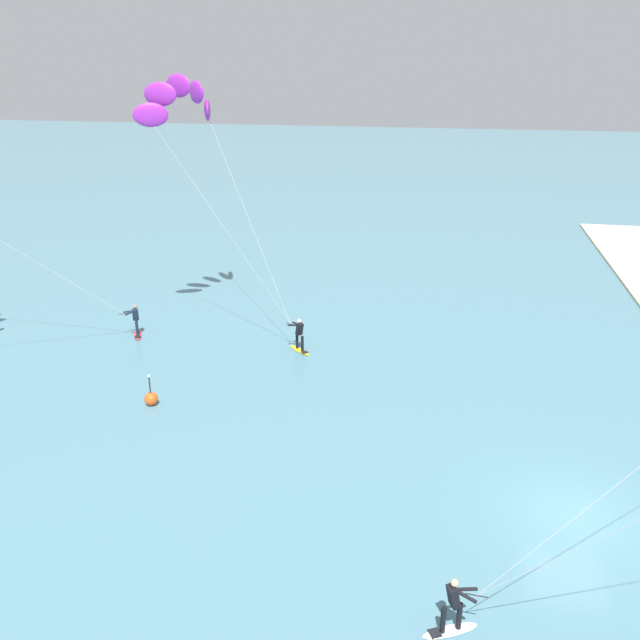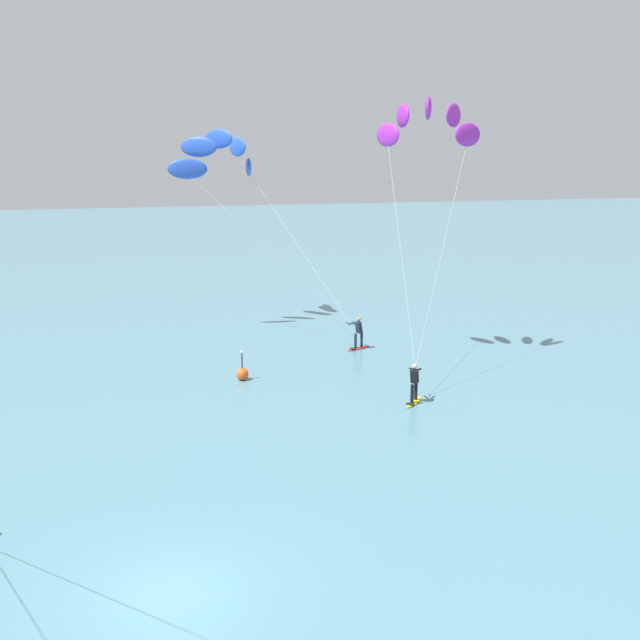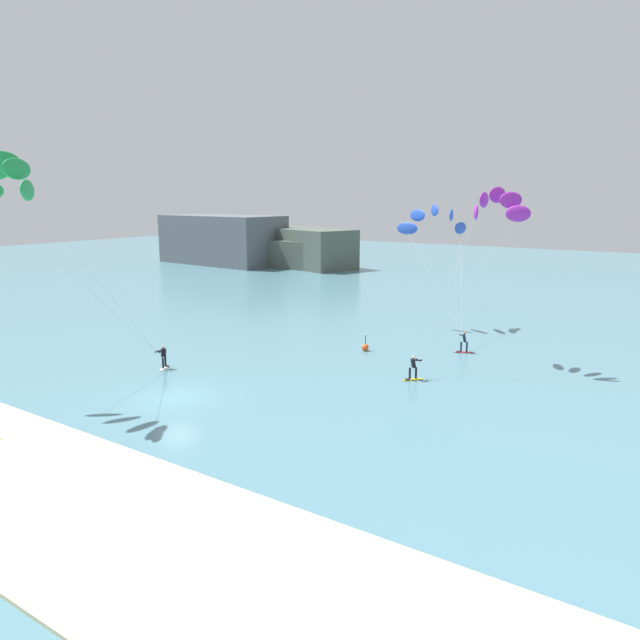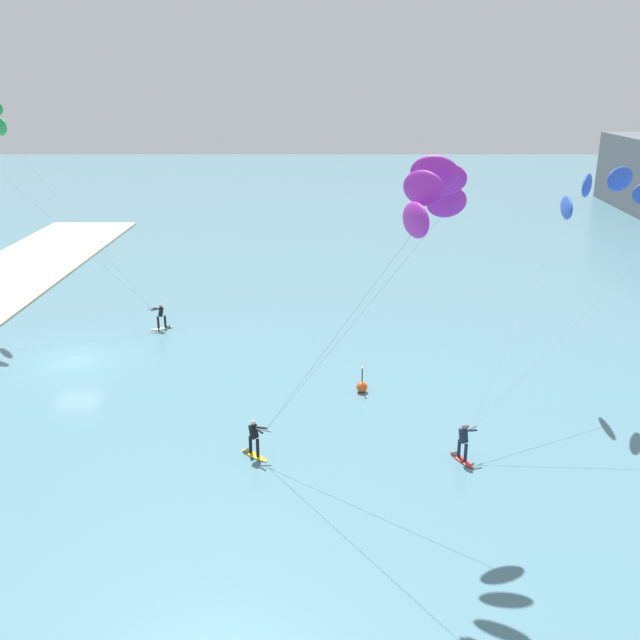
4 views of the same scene
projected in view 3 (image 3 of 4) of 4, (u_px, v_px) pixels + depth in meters
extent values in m
plane|color=slate|center=(177.00, 397.00, 35.83)|extent=(240.00, 240.00, 0.00)
ellipsoid|color=white|center=(164.00, 368.00, 41.83)|extent=(1.00, 1.50, 0.08)
cube|color=black|center=(167.00, 366.00, 42.22)|extent=(0.38, 0.38, 0.02)
cylinder|color=black|center=(163.00, 363.00, 41.53)|extent=(0.14, 0.14, 0.78)
cylinder|color=black|center=(165.00, 361.00, 41.95)|extent=(0.14, 0.14, 0.78)
cube|color=black|center=(164.00, 353.00, 41.60)|extent=(0.41, 0.42, 0.63)
sphere|color=tan|center=(163.00, 347.00, 41.51)|extent=(0.20, 0.20, 0.20)
cylinder|color=black|center=(157.00, 352.00, 41.14)|extent=(0.06, 0.55, 0.03)
cylinder|color=black|center=(161.00, 351.00, 41.28)|extent=(0.28, 0.60, 0.15)
cylinder|color=black|center=(159.00, 351.00, 41.41)|extent=(0.33, 0.58, 0.15)
ellipsoid|color=#1E9347|center=(2.00, 161.00, 31.27)|extent=(0.42, 2.03, 1.10)
ellipsoid|color=#1E9347|center=(17.00, 169.00, 30.51)|extent=(0.98, 2.00, 1.10)
ellipsoid|color=#1E9347|center=(27.00, 190.00, 30.23)|extent=(1.59, 1.71, 1.10)
cylinder|color=#B2B2B7|center=(81.00, 283.00, 37.06)|extent=(2.78, 9.18, 10.69)
cylinder|color=#B2B2B7|center=(102.00, 286.00, 35.71)|extent=(1.88, 9.40, 10.69)
ellipsoid|color=yellow|center=(413.00, 379.00, 39.21)|extent=(1.27, 1.35, 0.08)
cube|color=black|center=(407.00, 379.00, 39.10)|extent=(0.40, 0.40, 0.02)
cylinder|color=black|center=(416.00, 373.00, 39.17)|extent=(0.14, 0.14, 0.78)
cylinder|color=black|center=(410.00, 373.00, 39.07)|extent=(0.14, 0.14, 0.78)
cube|color=black|center=(413.00, 363.00, 38.98)|extent=(0.44, 0.44, 0.63)
sphere|color=beige|center=(413.00, 357.00, 38.89)|extent=(0.20, 0.20, 0.20)
cylinder|color=black|center=(420.00, 360.00, 39.23)|extent=(0.25, 0.51, 0.03)
cylinder|color=black|center=(415.00, 360.00, 39.17)|extent=(0.12, 0.60, 0.15)
cylinder|color=black|center=(418.00, 360.00, 38.99)|extent=(0.50, 0.48, 0.15)
ellipsoid|color=purple|center=(518.00, 214.00, 39.11)|extent=(1.63, 0.87, 1.10)
ellipsoid|color=purple|center=(511.00, 200.00, 39.50)|extent=(1.40, 1.35, 1.10)
ellipsoid|color=purple|center=(497.00, 195.00, 40.41)|extent=(0.96, 1.61, 1.10)
ellipsoid|color=purple|center=(484.00, 200.00, 41.45)|extent=(0.37, 1.63, 1.10)
ellipsoid|color=purple|center=(476.00, 212.00, 42.21)|extent=(0.87, 1.63, 1.10)
cylinder|color=#B2B2B7|center=(469.00, 289.00, 39.20)|extent=(4.41, 5.21, 9.26)
cylinder|color=#B2B2B7|center=(449.00, 286.00, 40.75)|extent=(1.00, 6.74, 9.26)
ellipsoid|color=red|center=(464.00, 352.00, 46.06)|extent=(1.50, 0.99, 0.08)
cube|color=black|center=(458.00, 351.00, 46.10)|extent=(0.38, 0.38, 0.02)
cylinder|color=#192338|center=(467.00, 347.00, 45.94)|extent=(0.14, 0.14, 0.78)
cylinder|color=#192338|center=(461.00, 347.00, 46.00)|extent=(0.14, 0.14, 0.78)
cube|color=#192338|center=(464.00, 338.00, 45.83)|extent=(0.42, 0.41, 0.63)
sphere|color=#9E7051|center=(465.00, 333.00, 45.74)|extent=(0.20, 0.20, 0.20)
cylinder|color=black|center=(462.00, 335.00, 46.34)|extent=(0.37, 0.45, 0.03)
cylinder|color=#192338|center=(462.00, 335.00, 46.05)|extent=(0.57, 0.37, 0.15)
cylinder|color=#192338|center=(465.00, 335.00, 46.07)|extent=(0.26, 0.60, 0.15)
ellipsoid|color=blue|center=(460.00, 228.00, 53.85)|extent=(0.55, 2.18, 1.10)
ellipsoid|color=blue|center=(451.00, 215.00, 53.53)|extent=(0.92, 2.17, 1.10)
ellipsoid|color=blue|center=(435.00, 210.00, 53.30)|extent=(1.61, 1.88, 1.10)
ellipsoid|color=blue|center=(417.00, 215.00, 53.26)|extent=(2.05, 1.32, 1.10)
ellipsoid|color=blue|center=(407.00, 228.00, 53.42)|extent=(2.18, 0.55, 1.10)
cylinder|color=#B2B2B7|center=(461.00, 279.00, 50.13)|extent=(3.82, 8.69, 7.55)
cylinder|color=#B2B2B7|center=(433.00, 280.00, 49.91)|extent=(7.69, 5.58, 7.55)
sphere|color=#EA5119|center=(365.00, 347.00, 46.58)|extent=(0.56, 0.56, 0.56)
cylinder|color=#262628|center=(365.00, 340.00, 46.45)|extent=(0.06, 0.06, 0.70)
sphere|color=#F2F2CC|center=(365.00, 335.00, 46.37)|extent=(0.12, 0.12, 0.12)
cube|color=#565B60|center=(222.00, 239.00, 107.01)|extent=(23.67, 12.27, 8.65)
cube|color=#4C564C|center=(269.00, 252.00, 105.32)|extent=(27.09, 8.67, 4.66)
cube|color=#4C564C|center=(292.00, 246.00, 105.04)|extent=(27.51, 15.69, 6.58)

